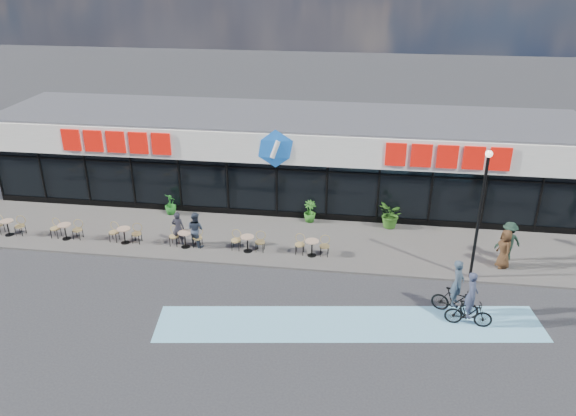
{
  "coord_description": "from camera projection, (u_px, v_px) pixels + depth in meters",
  "views": [
    {
      "loc": [
        4.13,
        -18.49,
        12.31
      ],
      "look_at": [
        1.05,
        3.5,
        2.2
      ],
      "focal_mm": 35.0,
      "sensor_mm": 36.0,
      "label": 1
    }
  ],
  "objects": [
    {
      "name": "sidewalk",
      "position": [
        269.0,
        240.0,
        26.32
      ],
      "size": [
        44.0,
        5.0,
        0.1
      ],
      "primitive_type": "cube",
      "color": "#4F4A46",
      "rests_on": "ground"
    },
    {
      "name": "bistro_set_2",
      "position": [
        125.0,
        233.0,
        25.83
      ],
      "size": [
        1.54,
        0.62,
        0.9
      ],
      "color": "tan",
      "rests_on": "sidewalk"
    },
    {
      "name": "pedestrian_a",
      "position": [
        505.0,
        249.0,
        23.6
      ],
      "size": [
        0.72,
        0.95,
        1.73
      ],
      "primitive_type": "imported",
      "rotation": [
        0.0,
        0.0,
        -1.35
      ],
      "color": "#3D2715",
      "rests_on": "sidewalk"
    },
    {
      "name": "cyclist_b",
      "position": [
        456.0,
        295.0,
        20.66
      ],
      "size": [
        1.83,
        1.12,
        2.26
      ],
      "color": "black",
      "rests_on": "ground"
    },
    {
      "name": "bistro_set_4",
      "position": [
        248.0,
        241.0,
        25.1
      ],
      "size": [
        1.54,
        0.62,
        0.9
      ],
      "color": "tan",
      "rests_on": "sidewalk"
    },
    {
      "name": "potted_plant_left",
      "position": [
        170.0,
        204.0,
        28.62
      ],
      "size": [
        0.85,
        0.85,
        1.08
      ],
      "primitive_type": "imported",
      "rotation": [
        0.0,
        0.0,
        2.46
      ],
      "color": "#1C631C",
      "rests_on": "sidewalk"
    },
    {
      "name": "bistro_set_0",
      "position": [
        9.0,
        225.0,
        26.56
      ],
      "size": [
        1.54,
        0.62,
        0.9
      ],
      "color": "tan",
      "rests_on": "sidewalk"
    },
    {
      "name": "bike_lane",
      "position": [
        349.0,
        324.0,
        20.43
      ],
      "size": [
        14.17,
        4.13,
        0.01
      ],
      "primitive_type": "cube",
      "rotation": [
        0.0,
        0.0,
        0.14
      ],
      "color": "#71B6D5",
      "rests_on": "ground"
    },
    {
      "name": "pedestrian_c",
      "position": [
        508.0,
        241.0,
        24.18
      ],
      "size": [
        1.29,
        0.96,
        1.78
      ],
      "primitive_type": "imported",
      "rotation": [
        0.0,
        0.0,
        3.43
      ],
      "color": "black",
      "rests_on": "sidewalk"
    },
    {
      "name": "bistro_set_5",
      "position": [
        312.0,
        245.0,
        24.74
      ],
      "size": [
        1.54,
        0.62,
        0.9
      ],
      "color": "tan",
      "rests_on": "sidewalk"
    },
    {
      "name": "ground",
      "position": [
        250.0,
        293.0,
        22.29
      ],
      "size": [
        120.0,
        120.0,
        0.0
      ],
      "primitive_type": "plane",
      "color": "#28282B",
      "rests_on": "ground"
    },
    {
      "name": "potted_plant_mid",
      "position": [
        310.0,
        211.0,
        27.79
      ],
      "size": [
        0.83,
        0.83,
        1.08
      ],
      "primitive_type": "imported",
      "rotation": [
        0.0,
        0.0,
        0.52
      ],
      "color": "#27631C",
      "rests_on": "sidewalk"
    },
    {
      "name": "patron_left",
      "position": [
        178.0,
        228.0,
        25.52
      ],
      "size": [
        0.59,
        0.39,
        1.6
      ],
      "primitive_type": "imported",
      "rotation": [
        0.0,
        0.0,
        3.12
      ],
      "color": "black",
      "rests_on": "sidewalk"
    },
    {
      "name": "bistro_set_1",
      "position": [
        66.0,
        229.0,
        26.19
      ],
      "size": [
        1.54,
        0.62,
        0.9
      ],
      "color": "tan",
      "rests_on": "sidewalk"
    },
    {
      "name": "potted_plant_right",
      "position": [
        391.0,
        215.0,
        27.09
      ],
      "size": [
        1.36,
        1.47,
        1.36
      ],
      "primitive_type": "imported",
      "rotation": [
        0.0,
        0.0,
        4.99
      ],
      "color": "#2B5919",
      "rests_on": "sidewalk"
    },
    {
      "name": "patron_right",
      "position": [
        196.0,
        229.0,
        25.37
      ],
      "size": [
        0.99,
        0.9,
        1.65
      ],
      "primitive_type": "imported",
      "rotation": [
        0.0,
        0.0,
        2.71
      ],
      "color": "#28313E",
      "rests_on": "sidewalk"
    },
    {
      "name": "cyclist_a",
      "position": [
        470.0,
        307.0,
        20.03
      ],
      "size": [
        1.72,
        0.68,
        2.2
      ],
      "color": "black",
      "rests_on": "ground"
    },
    {
      "name": "bistro_set_3",
      "position": [
        186.0,
        237.0,
        25.47
      ],
      "size": [
        1.54,
        0.62,
        0.9
      ],
      "color": "tan",
      "rests_on": "sidewalk"
    },
    {
      "name": "building",
      "position": [
        285.0,
        156.0,
        30.27
      ],
      "size": [
        30.6,
        6.57,
        4.75
      ],
      "color": "black",
      "rests_on": "ground"
    },
    {
      "name": "lamp_post",
      "position": [
        481.0,
        205.0,
        21.86
      ],
      "size": [
        0.28,
        0.28,
        5.5
      ],
      "color": "black",
      "rests_on": "sidewalk"
    }
  ]
}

